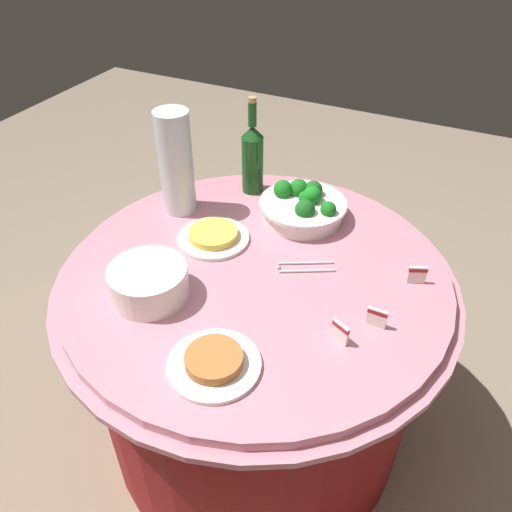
{
  "coord_description": "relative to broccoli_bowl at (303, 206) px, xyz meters",
  "views": [
    {
      "loc": [
        -0.49,
        1.01,
        1.68
      ],
      "look_at": [
        0.0,
        0.0,
        0.79
      ],
      "focal_mm": 36.03,
      "sensor_mm": 36.0,
      "label": 1
    }
  ],
  "objects": [
    {
      "name": "broccoli_bowl",
      "position": [
        0.0,
        0.0,
        0.0
      ],
      "size": [
        0.28,
        0.28,
        0.11
      ],
      "color": "white",
      "rests_on": "buffet_table"
    },
    {
      "name": "food_plate_peanuts",
      "position": [
        -0.05,
        0.66,
        -0.03
      ],
      "size": [
        0.22,
        0.22,
        0.04
      ],
      "color": "white",
      "rests_on": "buffet_table"
    },
    {
      "name": "wine_bottle",
      "position": [
        0.22,
        -0.09,
        0.09
      ],
      "size": [
        0.07,
        0.07,
        0.34
      ],
      "color": "#144819",
      "rests_on": "buffet_table"
    },
    {
      "name": "serving_tongs",
      "position": [
        -0.1,
        0.24,
        -0.04
      ],
      "size": [
        0.16,
        0.11,
        0.01
      ],
      "color": "silver",
      "rests_on": "buffet_table"
    },
    {
      "name": "buffet_table",
      "position": [
        0.02,
        0.3,
        -0.41
      ],
      "size": [
        1.16,
        1.16,
        0.74
      ],
      "color": "maroon",
      "rests_on": "ground_plane"
    },
    {
      "name": "label_placard_front",
      "position": [
        -0.28,
        0.46,
        -0.01
      ],
      "size": [
        0.05,
        0.03,
        0.05
      ],
      "color": "white",
      "rests_on": "buffet_table"
    },
    {
      "name": "label_placard_rear",
      "position": [
        -0.35,
        0.37,
        -0.01
      ],
      "size": [
        0.05,
        0.01,
        0.05
      ],
      "color": "white",
      "rests_on": "buffet_table"
    },
    {
      "name": "label_placard_mid",
      "position": [
        -0.4,
        0.16,
        -0.01
      ],
      "size": [
        0.05,
        0.03,
        0.05
      ],
      "color": "white",
      "rests_on": "buffet_table"
    },
    {
      "name": "plate_stack",
      "position": [
        0.23,
        0.52,
        0.0
      ],
      "size": [
        0.21,
        0.21,
        0.09
      ],
      "color": "white",
      "rests_on": "buffet_table"
    },
    {
      "name": "decorative_fruit_vase",
      "position": [
        0.39,
        0.13,
        0.11
      ],
      "size": [
        0.11,
        0.11,
        0.34
      ],
      "color": "silver",
      "rests_on": "buffet_table"
    },
    {
      "name": "food_plate_fried_egg",
      "position": [
        0.2,
        0.23,
        -0.03
      ],
      "size": [
        0.22,
        0.22,
        0.03
      ],
      "color": "white",
      "rests_on": "buffet_table"
    },
    {
      "name": "ground_plane",
      "position": [
        0.02,
        0.3,
        -0.78
      ],
      "size": [
        6.0,
        6.0,
        0.0
      ],
      "primitive_type": "plane",
      "color": "gray"
    }
  ]
}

